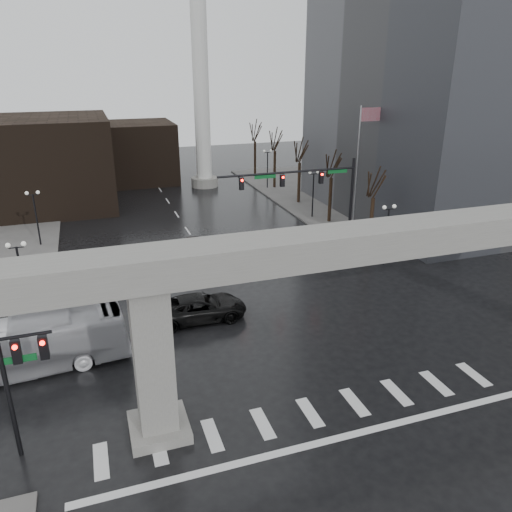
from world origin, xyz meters
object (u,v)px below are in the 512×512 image
object	(u,v)px
city_bus	(22,347)
far_car	(194,247)
signal_mast_arm	(312,187)
pickup_truck	(200,308)

from	to	relation	value
city_bus	far_car	world-z (taller)	city_bus
signal_mast_arm	far_car	distance (m)	11.36
pickup_truck	far_car	xyz separation A→B (m)	(2.12, 11.74, -0.17)
pickup_truck	city_bus	distance (m)	10.59
signal_mast_arm	city_bus	xyz separation A→B (m)	(-22.10, -11.74, -4.29)
signal_mast_arm	far_car	world-z (taller)	signal_mast_arm
pickup_truck	far_car	size ratio (longest dim) A/B	1.53
pickup_truck	city_bus	xyz separation A→B (m)	(-10.22, -2.70, 0.70)
signal_mast_arm	far_car	xyz separation A→B (m)	(-9.76, 2.71, -5.16)
signal_mast_arm	city_bus	bearing A→B (deg)	-152.02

